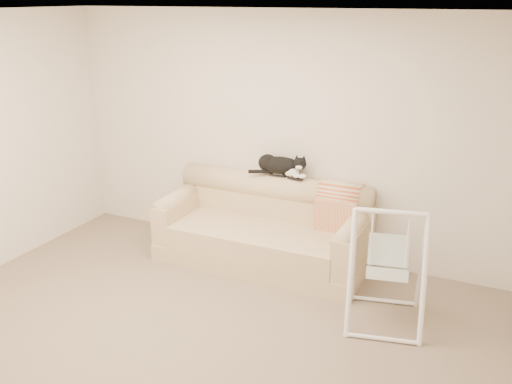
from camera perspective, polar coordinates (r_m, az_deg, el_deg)
ground_plane at (r=4.98m, az=-6.87°, el=-14.16°), size 5.00×5.00×0.00m
room_shell at (r=4.34m, az=-7.66°, el=2.97°), size 5.04×4.04×2.60m
sofa at (r=6.08m, az=0.87°, el=-3.83°), size 2.20×0.93×0.90m
remote_a at (r=6.07m, az=2.22°, el=1.72°), size 0.18×0.05×0.03m
remote_b at (r=5.97m, az=3.92°, el=1.39°), size 0.17×0.07×0.02m
tuxedo_cat at (r=6.04m, az=2.50°, el=2.68°), size 0.63×0.28×0.25m
throw_blanket at (r=5.91m, az=8.40°, el=-0.86°), size 0.44×0.38×0.58m
baby_swing at (r=5.03m, az=12.99°, el=-7.29°), size 0.77×0.80×1.06m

